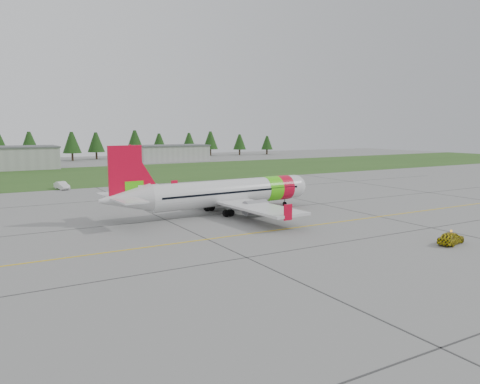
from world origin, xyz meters
TOP-DOWN VIEW (x-y plane):
  - ground at (0.00, 0.00)m, footprint 320.00×320.00m
  - aircraft at (-6.22, 20.62)m, footprint 31.28×28.85m
  - follow_me_car at (5.16, -6.00)m, footprint 1.56×1.73m
  - service_van at (-21.20, 57.60)m, footprint 1.81×1.74m
  - grass_strip at (0.00, 82.00)m, footprint 320.00×50.00m
  - taxi_guideline at (0.00, 8.00)m, footprint 120.00×0.25m
  - hangar_east at (25.00, 118.00)m, footprint 24.00×12.00m
  - treeline at (0.00, 138.00)m, footprint 160.00×8.00m

SIDE VIEW (x-z plane):
  - ground at x=0.00m, z-range 0.00..0.00m
  - taxi_guideline at x=0.00m, z-range 0.00..0.02m
  - grass_strip at x=0.00m, z-range 0.00..0.03m
  - follow_me_car at x=5.16m, z-range 0.00..3.69m
  - service_van at x=-21.20m, z-range 0.00..4.42m
  - hangar_east at x=25.00m, z-range 0.00..5.20m
  - aircraft at x=-6.22m, z-range -2.00..7.47m
  - treeline at x=0.00m, z-range 0.00..10.00m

